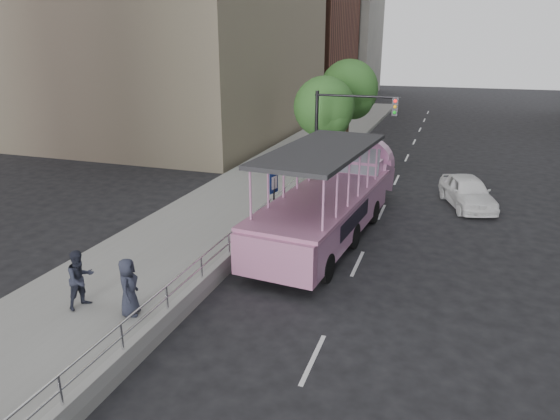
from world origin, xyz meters
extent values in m
plane|color=black|center=(0.00, 0.00, 0.00)|extent=(160.00, 160.00, 0.00)
cube|color=gray|center=(-5.75, 10.00, 0.15)|extent=(5.50, 80.00, 0.30)
cube|color=#A3A29D|center=(-3.12, 2.00, 0.48)|extent=(0.24, 30.00, 0.36)
cylinder|color=silver|center=(-3.12, -6.00, 1.01)|extent=(0.07, 0.07, 0.70)
cylinder|color=silver|center=(-3.12, -4.00, 1.01)|extent=(0.07, 0.07, 0.70)
cylinder|color=silver|center=(-3.12, -2.00, 1.01)|extent=(0.07, 0.07, 0.70)
cylinder|color=silver|center=(-3.12, 0.00, 1.01)|extent=(0.07, 0.07, 0.70)
cylinder|color=silver|center=(-3.12, 2.00, 1.01)|extent=(0.07, 0.07, 0.70)
cylinder|color=silver|center=(-3.12, 4.00, 1.01)|extent=(0.07, 0.07, 0.70)
cylinder|color=silver|center=(-3.12, 6.00, 1.01)|extent=(0.07, 0.07, 0.70)
cylinder|color=silver|center=(-3.12, 8.00, 1.01)|extent=(0.07, 0.07, 0.70)
cylinder|color=silver|center=(-3.12, 10.00, 1.01)|extent=(0.07, 0.07, 0.70)
cylinder|color=silver|center=(-3.12, 12.00, 1.01)|extent=(0.07, 0.07, 0.70)
cylinder|color=silver|center=(-3.12, 2.00, 1.01)|extent=(0.06, 22.00, 0.06)
cylinder|color=silver|center=(-3.12, 2.00, 1.34)|extent=(0.06, 22.00, 0.06)
cylinder|color=black|center=(-2.22, 2.47, 0.50)|extent=(0.48, 1.03, 1.00)
cylinder|color=black|center=(0.22, 2.25, 0.50)|extent=(0.48, 1.03, 1.00)
cylinder|color=black|center=(-1.93, 5.58, 0.50)|extent=(0.48, 1.03, 1.00)
cylinder|color=black|center=(0.50, 5.35, 0.50)|extent=(0.48, 1.03, 1.00)
cylinder|color=black|center=(-1.65, 8.68, 0.50)|extent=(0.48, 1.03, 1.00)
cylinder|color=black|center=(0.79, 8.45, 0.50)|extent=(0.48, 1.03, 1.00)
cube|color=#BB77A4|center=(-0.69, 5.69, 1.14)|extent=(3.61, 9.34, 1.39)
cube|color=#BB77A4|center=(-0.20, 11.00, 1.42)|extent=(2.93, 2.60, 1.74)
cylinder|color=#BB77A4|center=(-0.12, 11.95, 1.75)|extent=(2.68, 1.02, 2.61)
cube|color=#A66087|center=(-1.13, 0.98, 1.14)|extent=(2.81, 0.64, 1.39)
cube|color=#A66087|center=(-0.69, 5.69, 1.90)|extent=(3.77, 9.68, 0.13)
cube|color=#252527|center=(-0.74, 5.24, 3.77)|extent=(3.61, 7.58, 0.16)
cube|color=#96A0B1|center=(-0.38, 9.06, 2.58)|extent=(2.57, 0.46, 1.17)
cube|color=#BB77A4|center=(-0.34, 9.56, 2.25)|extent=(2.54, 1.33, 0.56)
imported|color=white|center=(4.72, 12.17, 0.75)|extent=(3.06, 4.73, 1.50)
imported|color=#282C3B|center=(-5.85, -2.11, 1.17)|extent=(0.87, 0.99, 1.73)
imported|color=#282C3B|center=(-4.30, -2.03, 1.14)|extent=(0.78, 0.95, 1.68)
cylinder|color=black|center=(-2.83, 5.78, 1.19)|extent=(0.08, 0.08, 2.38)
cube|color=navy|center=(-2.83, 5.78, 2.19)|extent=(0.16, 0.58, 0.86)
cube|color=white|center=(-2.80, 5.78, 2.19)|extent=(0.10, 0.37, 0.52)
cylinder|color=black|center=(-2.90, 12.50, 2.60)|extent=(0.18, 0.18, 5.20)
cylinder|color=black|center=(-0.90, 12.50, 5.00)|extent=(4.20, 0.12, 0.12)
cube|color=black|center=(1.00, 12.50, 4.55)|extent=(0.28, 0.22, 0.85)
sphere|color=red|center=(1.00, 12.37, 4.85)|extent=(0.16, 0.16, 0.16)
cylinder|color=#39291A|center=(-3.40, 16.00, 1.54)|extent=(0.22, 0.22, 3.08)
sphere|color=#336126|center=(-3.40, 16.00, 3.96)|extent=(3.52, 3.52, 3.52)
sphere|color=#336126|center=(-3.00, 15.70, 3.41)|extent=(2.42, 2.42, 2.42)
cylinder|color=#39291A|center=(-3.20, 22.00, 1.74)|extent=(0.22, 0.22, 3.47)
sphere|color=#336126|center=(-3.20, 22.00, 4.46)|extent=(3.97, 3.97, 3.97)
sphere|color=#336126|center=(-2.80, 21.70, 3.84)|extent=(2.73, 2.73, 2.73)
cube|color=gray|center=(-16.00, 64.00, 10.00)|extent=(16.00, 14.00, 20.00)
camera|label=1|loc=(3.69, -12.34, 7.59)|focal=32.00mm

